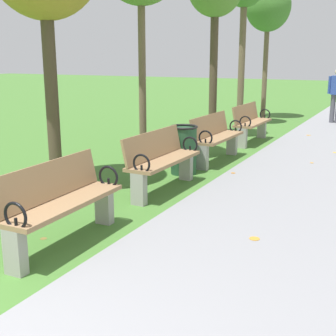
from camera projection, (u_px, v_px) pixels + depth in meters
park_bench_2 at (60, 202)px, 4.80m from camera, size 0.51×1.61×0.90m
park_bench_3 at (162, 159)px, 6.78m from camera, size 0.49×1.61×0.90m
park_bench_4 at (216, 137)px, 8.71m from camera, size 0.51×1.61×0.90m
park_bench_5 at (251, 122)px, 10.64m from camera, size 0.49×1.61×0.90m
tree_5 at (268, 8)px, 14.07m from camera, size 1.40×1.40×4.28m
trash_bin at (184, 150)px, 7.80m from camera, size 0.48×0.48×0.84m
scattered_leaves at (221, 185)px, 7.12m from camera, size 4.76×10.96×0.02m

